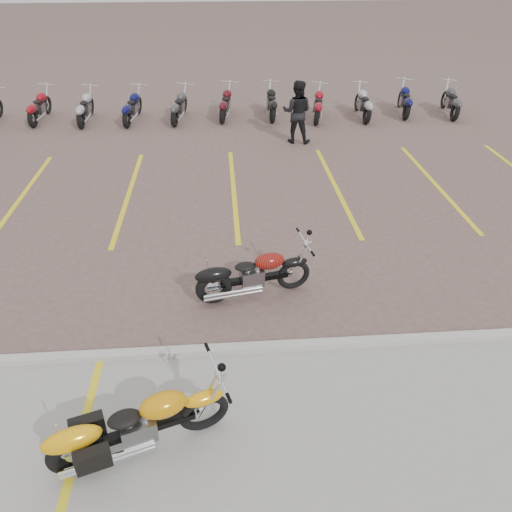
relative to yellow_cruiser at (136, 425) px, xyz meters
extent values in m
plane|color=#715550|center=(1.49, 3.70, -0.47)|extent=(100.00, 100.00, 0.00)
cube|color=#9E9B93|center=(1.49, -0.80, -0.46)|extent=(60.00, 5.00, 0.01)
cube|color=#ADAAA3|center=(1.49, 1.70, -0.41)|extent=(60.00, 0.18, 0.12)
torus|color=black|center=(0.82, 0.27, -0.14)|extent=(0.67, 0.32, 0.67)
torus|color=black|center=(-0.70, -0.23, -0.14)|extent=(0.73, 0.39, 0.71)
cube|color=black|center=(0.06, 0.02, -0.08)|extent=(1.31, 0.54, 0.10)
cube|color=slate|center=(0.01, 0.00, -0.01)|extent=(0.51, 0.43, 0.35)
ellipsoid|color=orange|center=(0.33, 0.11, 0.29)|extent=(0.67, 0.50, 0.31)
ellipsoid|color=black|center=(-0.12, -0.04, 0.25)|extent=(0.47, 0.38, 0.12)
torus|color=black|center=(2.43, 3.31, -0.16)|extent=(0.63, 0.23, 0.63)
torus|color=black|center=(0.97, 3.01, -0.16)|extent=(0.68, 0.29, 0.66)
cube|color=black|center=(1.70, 3.16, -0.10)|extent=(1.25, 0.36, 0.10)
cube|color=slate|center=(1.65, 3.15, -0.04)|extent=(0.45, 0.36, 0.33)
ellipsoid|color=black|center=(1.96, 3.21, 0.24)|extent=(0.61, 0.41, 0.29)
ellipsoid|color=black|center=(1.53, 3.13, 0.21)|extent=(0.42, 0.32, 0.12)
imported|color=black|center=(3.62, 11.25, 0.50)|extent=(1.10, 0.96, 1.93)
camera|label=1|loc=(1.18, -4.17, 5.09)|focal=35.00mm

